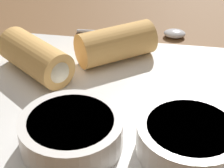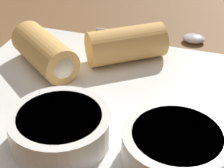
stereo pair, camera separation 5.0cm
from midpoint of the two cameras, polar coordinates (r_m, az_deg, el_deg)
The scene contains 7 objects.
table_surface at distance 42.51cm, azimuth -7.95°, elevation -4.48°, with size 180.00×140.00×2.00cm.
serving_plate at distance 40.70cm, azimuth -3.52°, elevation -3.02°, with size 35.17×26.94×1.50cm.
roll_front_left at distance 46.33cm, azimuth -2.00°, elevation 6.19°, with size 10.20×9.12×4.28cm.
roll_front_right at distance 44.33cm, azimuth -14.53°, elevation 3.68°, with size 10.19×9.14×4.28cm.
dipping_bowl_near at distance 34.06cm, azimuth -10.45°, elevation -7.28°, with size 9.36×9.36×2.85cm.
dipping_bowl_far at distance 33.16cm, azimuth 7.52°, elevation -8.29°, with size 9.36×9.36×2.85cm.
spoon at distance 56.03cm, azimuth 4.90°, elevation 7.63°, with size 16.04×2.67×1.11cm.
Camera 1 is at (-8.77, 32.19, 27.15)cm, focal length 60.00 mm.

